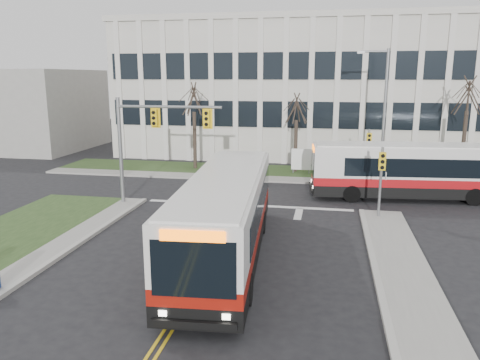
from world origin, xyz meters
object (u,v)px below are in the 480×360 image
object	(u,v)px
streetlight	(382,108)
bus_cross	(415,172)
directory_sign	(301,160)
bus_main	(226,218)

from	to	relation	value
streetlight	bus_cross	xyz separation A→B (m)	(1.69, -4.61, -3.55)
directory_sign	bus_main	world-z (taller)	bus_main
streetlight	directory_sign	distance (m)	6.96
streetlight	bus_cross	size ratio (longest dim) A/B	0.75
bus_cross	bus_main	bearing A→B (deg)	-44.05
directory_sign	bus_cross	world-z (taller)	bus_cross
streetlight	bus_main	distance (m)	18.06
streetlight	directory_sign	size ratio (longest dim) A/B	4.60
streetlight	bus_cross	bearing A→B (deg)	-69.82
directory_sign	bus_cross	xyz separation A→B (m)	(7.22, -5.91, 0.47)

